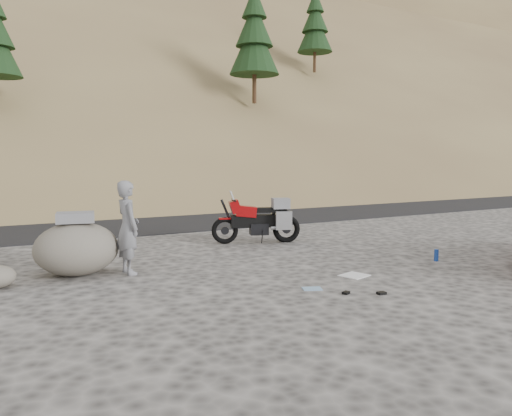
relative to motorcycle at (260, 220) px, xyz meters
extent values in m
plane|color=#403E3B|center=(-1.44, -2.96, -0.59)|extent=(140.00, 140.00, 0.00)
cube|color=black|center=(-1.44, 6.04, -0.59)|extent=(120.00, 7.00, 0.05)
cube|color=brown|center=(0.56, 27.04, 7.41)|extent=(110.00, 51.90, 46.72)
cube|color=brown|center=(0.56, 27.04, 7.71)|extent=(110.00, 43.28, 36.46)
cube|color=brown|center=(0.56, 47.04, 13.41)|extent=(120.00, 40.00, 30.00)
cylinder|color=#372214|center=(6.56, 12.04, 5.36)|extent=(0.22, 0.22, 1.82)
cone|color=black|center=(6.56, 12.04, 7.37)|extent=(2.60, 2.60, 2.92)
cone|color=black|center=(6.56, 12.04, 8.48)|extent=(1.95, 1.95, 2.28)
cone|color=black|center=(6.56, 12.04, 9.58)|extent=(1.30, 1.30, 1.64)
cylinder|color=#372214|center=(12.56, 15.04, 7.74)|extent=(0.18, 0.18, 1.54)
cone|color=black|center=(12.56, 15.04, 9.44)|extent=(2.20, 2.20, 2.48)
cone|color=black|center=(12.56, 15.04, 10.37)|extent=(1.65, 1.65, 1.93)
cone|color=black|center=(12.56, 15.04, 11.31)|extent=(1.10, 1.10, 1.39)
torus|color=black|center=(-0.86, 0.31, -0.24)|extent=(0.68, 0.35, 0.68)
cylinder|color=black|center=(-0.86, 0.31, -0.24)|extent=(0.22, 0.13, 0.21)
torus|color=black|center=(0.65, -0.23, -0.24)|extent=(0.73, 0.38, 0.72)
cylinder|color=black|center=(0.65, -0.23, -0.24)|extent=(0.24, 0.15, 0.23)
cylinder|color=black|center=(-0.79, 0.28, 0.14)|extent=(0.38, 0.19, 0.84)
cylinder|color=black|center=(-0.65, 0.23, 0.53)|extent=(0.26, 0.62, 0.05)
cube|color=black|center=(-0.13, 0.05, -0.02)|extent=(1.25, 0.65, 0.31)
cube|color=black|center=(-0.04, 0.01, -0.22)|extent=(0.54, 0.45, 0.29)
cube|color=#90070A|center=(-0.36, 0.13, 0.24)|extent=(0.61, 0.47, 0.32)
cube|color=#90070A|center=(-0.62, 0.22, 0.36)|extent=(0.41, 0.44, 0.36)
cube|color=silver|center=(-0.69, 0.25, 0.63)|extent=(0.22, 0.33, 0.26)
cube|color=black|center=(0.11, -0.04, 0.26)|extent=(0.61, 0.40, 0.12)
cube|color=black|center=(0.48, -0.17, 0.22)|extent=(0.40, 0.30, 0.10)
cube|color=#B4B5B9|center=(0.43, -0.44, 0.01)|extent=(0.43, 0.26, 0.46)
cube|color=#B4B5B9|center=(0.61, 0.07, 0.01)|extent=(0.43, 0.26, 0.46)
cube|color=gray|center=(0.50, -0.18, 0.43)|extent=(0.53, 0.48, 0.27)
cube|color=#90070A|center=(-0.86, 0.31, 0.07)|extent=(0.33, 0.22, 0.04)
cylinder|color=black|center=(-0.05, -0.18, -0.40)|extent=(0.10, 0.21, 0.38)
cylinder|color=#B4B5B9|center=(0.40, -0.30, -0.17)|extent=(0.48, 0.25, 0.13)
imported|color=gray|center=(-3.87, -1.76, -0.59)|extent=(0.47, 0.67, 1.76)
ellipsoid|color=#615D53|center=(-4.75, -1.43, -0.09)|extent=(1.91, 1.79, 0.99)
cube|color=gray|center=(-4.75, -1.43, 0.50)|extent=(0.73, 0.62, 0.18)
cube|color=white|center=(-0.30, -4.00, -0.58)|extent=(0.57, 0.54, 0.02)
cylinder|color=navy|center=(2.10, -3.81, -0.46)|extent=(0.12, 0.12, 0.25)
cube|color=black|center=(-0.75, -5.19, -0.57)|extent=(0.15, 0.11, 0.04)
cube|color=black|center=(-1.23, -4.89, -0.57)|extent=(0.14, 0.12, 0.04)
cube|color=#83A8CB|center=(-1.53, -4.38, -0.58)|extent=(0.38, 0.34, 0.01)
camera|label=1|loc=(-6.32, -10.98, 1.57)|focal=35.00mm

